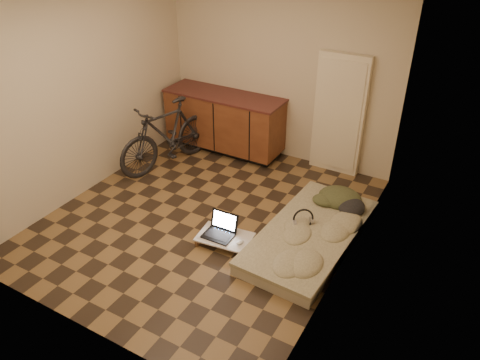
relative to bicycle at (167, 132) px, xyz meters
The scene contains 10 objects.
room_shell 1.66m from the bicycle, 35.69° to the right, with size 3.50×4.00×2.60m.
cabinets 0.96m from the bicycle, 61.86° to the left, with size 1.84×0.62×0.91m.
appliance_panel 2.42m from the bicycle, 26.63° to the left, with size 0.70×0.10×1.70m, color beige.
bicycle is the anchor object (origin of this frame).
futon 2.63m from the bicycle, 14.85° to the right, with size 1.04×1.99×0.17m.
clothing_pile 2.64m from the bicycle, ahead, with size 0.57×0.47×0.23m, color #393F25, non-canonical shape.
headphones 2.48m from the bicycle, 14.42° to the right, with size 0.27×0.24×0.18m, color black, non-canonical shape.
lap_desk 2.10m from the bicycle, 35.19° to the right, with size 0.65×0.46×0.10m.
laptop 2.02m from the bicycle, 35.89° to the right, with size 0.34×0.31×0.23m.
mouse 2.28m from the bicycle, 32.61° to the right, with size 0.06×0.10×0.03m, color white.
Camera 1 is at (2.70, -3.89, 3.38)m, focal length 35.00 mm.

